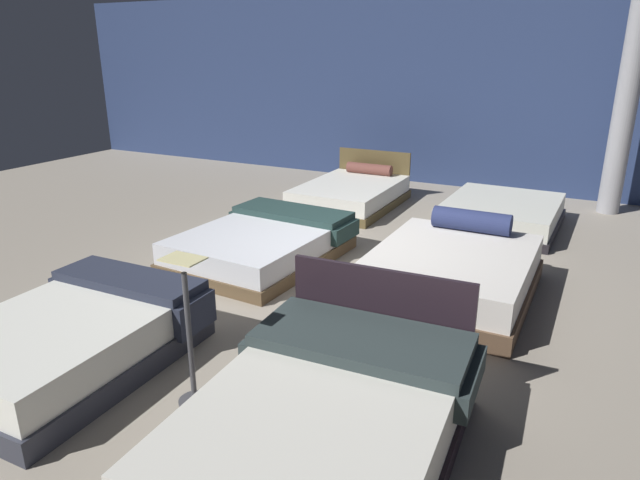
{
  "coord_description": "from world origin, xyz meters",
  "views": [
    {
      "loc": [
        2.43,
        -5.33,
        2.48
      ],
      "look_at": [
        -0.33,
        0.07,
        0.39
      ],
      "focal_mm": 31.31,
      "sensor_mm": 36.0,
      "label": 1
    }
  ],
  "objects_px": {
    "bed_2": "(263,243)",
    "bed_5": "(501,214)",
    "bed_0": "(73,338)",
    "support_pillar": "(627,100)",
    "bed_3": "(451,273)",
    "price_sign": "(190,349)",
    "bed_1": "(328,421)",
    "bed_4": "(351,194)"
  },
  "relations": [
    {
      "from": "bed_0",
      "to": "bed_5",
      "type": "height_order",
      "value": "bed_0"
    },
    {
      "from": "bed_1",
      "to": "bed_5",
      "type": "xyz_separation_m",
      "value": [
        0.09,
        5.57,
        -0.08
      ]
    },
    {
      "from": "bed_0",
      "to": "bed_2",
      "type": "relative_size",
      "value": 0.91
    },
    {
      "from": "bed_0",
      "to": "price_sign",
      "type": "distance_m",
      "value": 1.24
    },
    {
      "from": "bed_3",
      "to": "price_sign",
      "type": "distance_m",
      "value": 3.0
    },
    {
      "from": "price_sign",
      "to": "support_pillar",
      "type": "distance_m",
      "value": 7.62
    },
    {
      "from": "bed_1",
      "to": "price_sign",
      "type": "xyz_separation_m",
      "value": [
        -1.14,
        0.08,
        0.18
      ]
    },
    {
      "from": "bed_5",
      "to": "price_sign",
      "type": "distance_m",
      "value": 5.63
    },
    {
      "from": "bed_2",
      "to": "bed_3",
      "type": "distance_m",
      "value": 2.33
    },
    {
      "from": "bed_5",
      "to": "support_pillar",
      "type": "distance_m",
      "value": 2.6
    },
    {
      "from": "bed_1",
      "to": "bed_2",
      "type": "distance_m",
      "value": 3.62
    },
    {
      "from": "bed_5",
      "to": "bed_3",
      "type": "bearing_deg",
      "value": -89.27
    },
    {
      "from": "bed_1",
      "to": "price_sign",
      "type": "distance_m",
      "value": 1.15
    },
    {
      "from": "bed_2",
      "to": "price_sign",
      "type": "distance_m",
      "value": 2.97
    },
    {
      "from": "bed_0",
      "to": "support_pillar",
      "type": "relative_size",
      "value": 0.57
    },
    {
      "from": "bed_0",
      "to": "bed_3",
      "type": "height_order",
      "value": "bed_3"
    },
    {
      "from": "bed_4",
      "to": "bed_5",
      "type": "distance_m",
      "value": 2.43
    },
    {
      "from": "bed_0",
      "to": "price_sign",
      "type": "xyz_separation_m",
      "value": [
        1.22,
        0.03,
        0.21
      ]
    },
    {
      "from": "bed_4",
      "to": "bed_5",
      "type": "bearing_deg",
      "value": -0.81
    },
    {
      "from": "bed_5",
      "to": "support_pillar",
      "type": "height_order",
      "value": "support_pillar"
    },
    {
      "from": "bed_3",
      "to": "bed_4",
      "type": "distance_m",
      "value": 3.67
    },
    {
      "from": "bed_0",
      "to": "bed_1",
      "type": "bearing_deg",
      "value": -2.41
    },
    {
      "from": "bed_4",
      "to": "support_pillar",
      "type": "xyz_separation_m",
      "value": [
        3.82,
        1.51,
        1.55
      ]
    },
    {
      "from": "bed_0",
      "to": "bed_1",
      "type": "distance_m",
      "value": 2.36
    },
    {
      "from": "bed_1",
      "to": "bed_3",
      "type": "relative_size",
      "value": 1.07
    },
    {
      "from": "bed_2",
      "to": "price_sign",
      "type": "height_order",
      "value": "price_sign"
    },
    {
      "from": "bed_3",
      "to": "support_pillar",
      "type": "xyz_separation_m",
      "value": [
        1.43,
        4.29,
        1.5
      ]
    },
    {
      "from": "bed_0",
      "to": "bed_2",
      "type": "xyz_separation_m",
      "value": [
        0.08,
        2.76,
        -0.03
      ]
    },
    {
      "from": "support_pillar",
      "to": "bed_4",
      "type": "bearing_deg",
      "value": -158.42
    },
    {
      "from": "bed_2",
      "to": "bed_3",
      "type": "xyz_separation_m",
      "value": [
        2.33,
        0.01,
        0.04
      ]
    },
    {
      "from": "bed_5",
      "to": "bed_2",
      "type": "bearing_deg",
      "value": -129.21
    },
    {
      "from": "bed_4",
      "to": "price_sign",
      "type": "xyz_separation_m",
      "value": [
        1.2,
        -5.53,
        0.24
      ]
    },
    {
      "from": "bed_0",
      "to": "bed_4",
      "type": "distance_m",
      "value": 5.55
    },
    {
      "from": "bed_0",
      "to": "bed_5",
      "type": "distance_m",
      "value": 6.03
    },
    {
      "from": "bed_0",
      "to": "bed_2",
      "type": "height_order",
      "value": "bed_0"
    },
    {
      "from": "bed_2",
      "to": "support_pillar",
      "type": "xyz_separation_m",
      "value": [
        3.76,
        4.3,
        1.54
      ]
    },
    {
      "from": "bed_2",
      "to": "support_pillar",
      "type": "height_order",
      "value": "support_pillar"
    },
    {
      "from": "bed_0",
      "to": "bed_2",
      "type": "distance_m",
      "value": 2.76
    },
    {
      "from": "bed_5",
      "to": "price_sign",
      "type": "relative_size",
      "value": 1.74
    },
    {
      "from": "bed_0",
      "to": "bed_5",
      "type": "xyz_separation_m",
      "value": [
        2.44,
        5.52,
        -0.05
      ]
    },
    {
      "from": "bed_2",
      "to": "bed_0",
      "type": "bearing_deg",
      "value": -88.16
    },
    {
      "from": "bed_2",
      "to": "bed_5",
      "type": "xyz_separation_m",
      "value": [
        2.37,
        2.76,
        -0.02
      ]
    }
  ]
}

